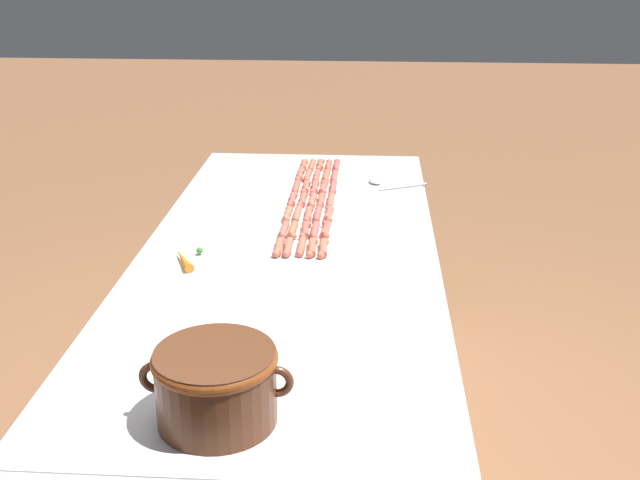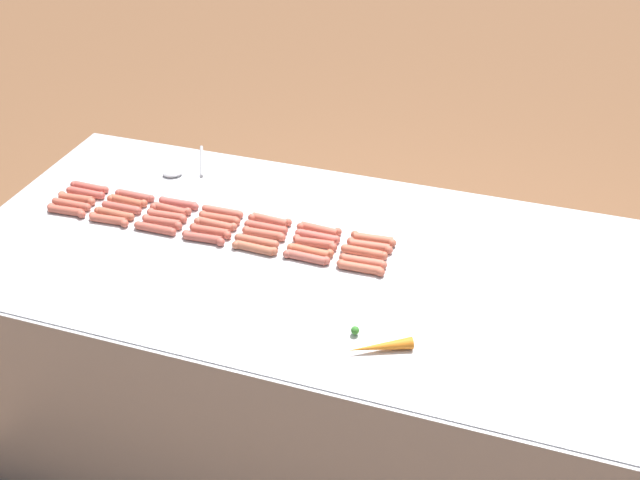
% 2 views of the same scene
% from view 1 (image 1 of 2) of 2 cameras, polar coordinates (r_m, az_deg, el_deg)
% --- Properties ---
extents(ground_plane, '(20.00, 20.00, 0.00)m').
position_cam_1_polar(ground_plane, '(3.12, -2.06, -16.03)').
color(ground_plane, brown).
extents(griddle_counter, '(1.01, 2.46, 0.89)m').
position_cam_1_polar(griddle_counter, '(2.87, -2.18, -8.96)').
color(griddle_counter, '#BCBCC1').
rests_on(griddle_counter, ground_plane).
extents(hot_dog_0, '(0.03, 0.15, 0.03)m').
position_cam_1_polar(hot_dog_0, '(3.59, 1.22, 5.50)').
color(hot_dog_0, '#CC5A4E').
rests_on(hot_dog_0, griddle_counter).
extents(hot_dog_1, '(0.03, 0.15, 0.03)m').
position_cam_1_polar(hot_dog_1, '(3.42, 1.07, 4.67)').
color(hot_dog_1, '#BF5C51').
rests_on(hot_dog_1, griddle_counter).
extents(hot_dog_2, '(0.03, 0.15, 0.03)m').
position_cam_1_polar(hot_dog_2, '(3.27, 0.97, 3.83)').
color(hot_dog_2, '#C25A51').
rests_on(hot_dog_2, griddle_counter).
extents(hot_dog_3, '(0.03, 0.15, 0.03)m').
position_cam_1_polar(hot_dog_3, '(3.12, 0.79, 2.93)').
color(hot_dog_3, '#C56250').
rests_on(hot_dog_3, griddle_counter).
extents(hot_dog_4, '(0.04, 0.15, 0.03)m').
position_cam_1_polar(hot_dog_4, '(2.96, 0.65, 1.90)').
color(hot_dog_4, '#CC5F4C').
rests_on(hot_dog_4, griddle_counter).
extents(hot_dog_5, '(0.04, 0.15, 0.03)m').
position_cam_1_polar(hot_dog_5, '(2.80, 0.42, 0.75)').
color(hot_dog_5, '#CA5C48').
rests_on(hot_dog_5, griddle_counter).
extents(hot_dog_6, '(0.03, 0.15, 0.03)m').
position_cam_1_polar(hot_dog_6, '(2.64, 0.23, -0.61)').
color(hot_dog_6, '#C56349').
rests_on(hot_dog_6, griddle_counter).
extents(hot_dog_7, '(0.03, 0.15, 0.03)m').
position_cam_1_polar(hot_dog_7, '(3.59, 0.64, 5.47)').
color(hot_dog_7, '#CE5B4E').
rests_on(hot_dog_7, griddle_counter).
extents(hot_dog_8, '(0.03, 0.15, 0.03)m').
position_cam_1_polar(hot_dog_8, '(3.43, 0.45, 4.72)').
color(hot_dog_8, '#CB6447').
rests_on(hot_dog_8, griddle_counter).
extents(hot_dog_9, '(0.03, 0.15, 0.03)m').
position_cam_1_polar(hot_dog_9, '(3.28, 0.26, 3.89)').
color(hot_dog_9, '#C85F4D').
rests_on(hot_dog_9, griddle_counter).
extents(hot_dog_10, '(0.03, 0.15, 0.03)m').
position_cam_1_polar(hot_dog_10, '(3.11, 0.09, 2.91)').
color(hot_dog_10, '#C55E49').
rests_on(hot_dog_10, griddle_counter).
extents(hot_dog_11, '(0.03, 0.15, 0.03)m').
position_cam_1_polar(hot_dog_11, '(2.96, -0.17, 1.90)').
color(hot_dog_11, '#C75B4B').
rests_on(hot_dog_11, griddle_counter).
extents(hot_dog_12, '(0.03, 0.15, 0.03)m').
position_cam_1_polar(hot_dog_12, '(2.80, -0.37, 0.72)').
color(hot_dog_12, '#CD5E50').
rests_on(hot_dog_12, griddle_counter).
extents(hot_dog_13, '(0.03, 0.15, 0.03)m').
position_cam_1_polar(hot_dog_13, '(2.64, -0.59, -0.57)').
color(hot_dog_13, '#CA634D').
rests_on(hot_dog_13, griddle_counter).
extents(hot_dog_14, '(0.04, 0.15, 0.03)m').
position_cam_1_polar(hot_dog_14, '(3.60, 0.02, 5.52)').
color(hot_dog_14, '#C8634B').
rests_on(hot_dog_14, griddle_counter).
extents(hot_dog_15, '(0.03, 0.15, 0.03)m').
position_cam_1_polar(hot_dog_15, '(3.43, -0.24, 4.72)').
color(hot_dog_15, '#C65E51').
rests_on(hot_dog_15, griddle_counter).
extents(hot_dog_16, '(0.03, 0.15, 0.03)m').
position_cam_1_polar(hot_dog_16, '(3.27, -0.39, 3.87)').
color(hot_dog_16, '#C55E4D').
rests_on(hot_dog_16, griddle_counter).
extents(hot_dog_17, '(0.03, 0.15, 0.03)m').
position_cam_1_polar(hot_dog_17, '(3.11, -0.57, 2.91)').
color(hot_dog_17, '#C5654F').
rests_on(hot_dog_17, griddle_counter).
extents(hot_dog_18, '(0.03, 0.15, 0.03)m').
position_cam_1_polar(hot_dog_18, '(2.96, -0.86, 1.88)').
color(hot_dog_18, '#C3604B').
rests_on(hot_dog_18, griddle_counter).
extents(hot_dog_19, '(0.04, 0.15, 0.03)m').
position_cam_1_polar(hot_dog_19, '(2.80, -1.09, 0.72)').
color(hot_dog_19, '#C35A48').
rests_on(hot_dog_19, griddle_counter).
extents(hot_dog_20, '(0.03, 0.15, 0.03)m').
position_cam_1_polar(hot_dog_20, '(2.65, -1.36, -0.49)').
color(hot_dog_20, '#CA644A').
rests_on(hot_dog_20, griddle_counter).
extents(hot_dog_21, '(0.03, 0.15, 0.03)m').
position_cam_1_polar(hot_dog_21, '(3.60, -0.58, 5.52)').
color(hot_dog_21, '#C9624F').
rests_on(hot_dog_21, griddle_counter).
extents(hot_dog_22, '(0.03, 0.15, 0.03)m').
position_cam_1_polar(hot_dog_22, '(3.44, -0.86, 4.75)').
color(hot_dog_22, '#BF644A').
rests_on(hot_dog_22, griddle_counter).
extents(hot_dog_23, '(0.03, 0.15, 0.03)m').
position_cam_1_polar(hot_dog_23, '(3.27, -1.03, 3.87)').
color(hot_dog_23, '#C05E4E').
rests_on(hot_dog_23, griddle_counter).
extents(hot_dog_24, '(0.03, 0.15, 0.03)m').
position_cam_1_polar(hot_dog_24, '(3.11, -1.28, 2.92)').
color(hot_dog_24, '#C65B48').
rests_on(hot_dog_24, griddle_counter).
extents(hot_dog_25, '(0.03, 0.15, 0.03)m').
position_cam_1_polar(hot_dog_25, '(2.97, -1.63, 1.94)').
color(hot_dog_25, '#C7684F').
rests_on(hot_dog_25, griddle_counter).
extents(hot_dog_26, '(0.03, 0.15, 0.03)m').
position_cam_1_polar(hot_dog_26, '(2.80, -1.90, 0.75)').
color(hot_dog_26, '#CB6747').
rests_on(hot_dog_26, griddle_counter).
extents(hot_dog_27, '(0.03, 0.15, 0.03)m').
position_cam_1_polar(hot_dog_27, '(2.65, -2.29, -0.53)').
color(hot_dog_27, '#CA644E').
rests_on(hot_dog_27, griddle_counter).
extents(hot_dog_28, '(0.03, 0.15, 0.03)m').
position_cam_1_polar(hot_dog_28, '(3.59, -1.19, 5.50)').
color(hot_dog_28, '#CA604D').
rests_on(hot_dog_28, griddle_counter).
extents(hot_dog_29, '(0.03, 0.15, 0.03)m').
position_cam_1_polar(hot_dog_29, '(3.44, -1.48, 4.75)').
color(hot_dog_29, '#CD614C').
rests_on(hot_dog_29, griddle_counter).
extents(hot_dog_30, '(0.03, 0.15, 0.03)m').
position_cam_1_polar(hot_dog_30, '(3.28, -1.74, 3.90)').
color(hot_dog_30, '#C45A4A').
rests_on(hot_dog_30, griddle_counter).
extents(hot_dog_31, '(0.03, 0.15, 0.03)m').
position_cam_1_polar(hot_dog_31, '(3.12, -2.04, 2.97)').
color(hot_dog_31, '#C05A4C').
rests_on(hot_dog_31, griddle_counter).
extents(hot_dog_32, '(0.03, 0.15, 0.03)m').
position_cam_1_polar(hot_dog_32, '(2.96, -2.38, 1.90)').
color(hot_dog_32, '#BF684C').
rests_on(hot_dog_32, griddle_counter).
extents(hot_dog_33, '(0.03, 0.15, 0.03)m').
position_cam_1_polar(hot_dog_33, '(2.81, -2.65, 0.76)').
color(hot_dog_33, '#C15F50').
rests_on(hot_dog_33, griddle_counter).
extents(hot_dog_34, '(0.03, 0.15, 0.03)m').
position_cam_1_polar(hot_dog_34, '(2.65, -3.04, -0.52)').
color(hot_dog_34, '#CB644B').
rests_on(hot_dog_34, griddle_counter).
extents(bean_pot, '(0.34, 0.28, 0.17)m').
position_cam_1_polar(bean_pot, '(1.74, -7.62, -10.23)').
color(bean_pot, '#562D19').
rests_on(bean_pot, griddle_counter).
extents(serving_spoon, '(0.26, 0.15, 0.02)m').
position_cam_1_polar(serving_spoon, '(3.36, 4.73, 4.16)').
color(serving_spoon, '#B7B7BC').
rests_on(serving_spoon, griddle_counter).
extents(carrot, '(0.11, 0.17, 0.03)m').
position_cam_1_polar(carrot, '(2.59, -9.91, -1.33)').
color(carrot, orange).
rests_on(carrot, griddle_counter).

